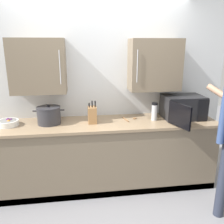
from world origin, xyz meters
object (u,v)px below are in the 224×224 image
object	(u,v)px
fruit_bowl	(8,123)
knife_block	(92,115)
stock_pot	(49,115)
wooden_spoon	(130,119)
thermos_flask	(154,111)
microwave_oven	(181,107)

from	to	relation	value
fruit_bowl	knife_block	size ratio (longest dim) A/B	0.87
knife_block	stock_pot	size ratio (longest dim) A/B	0.76
stock_pot	wooden_spoon	bearing A→B (deg)	1.56
thermos_flask	wooden_spoon	world-z (taller)	thermos_flask
thermos_flask	fruit_bowl	bearing A→B (deg)	179.08
microwave_oven	wooden_spoon	distance (m)	0.72
fruit_bowl	stock_pot	bearing A→B (deg)	1.49
knife_block	thermos_flask	bearing A→B (deg)	-0.03
microwave_oven	fruit_bowl	bearing A→B (deg)	-179.83
fruit_bowl	knife_block	world-z (taller)	knife_block
thermos_flask	wooden_spoon	distance (m)	0.34
thermos_flask	wooden_spoon	xyz separation A→B (m)	(-0.31, 0.07, -0.11)
microwave_oven	stock_pot	size ratio (longest dim) A/B	1.94
fruit_bowl	knife_block	distance (m)	1.07
microwave_oven	knife_block	bearing A→B (deg)	-178.27
stock_pot	fruit_bowl	bearing A→B (deg)	-178.51
fruit_bowl	wooden_spoon	distance (m)	1.59
microwave_oven	thermos_flask	bearing A→B (deg)	-174.55
wooden_spoon	thermos_flask	bearing A→B (deg)	-13.22
microwave_oven	stock_pot	distance (m)	1.78
thermos_flask	knife_block	bearing A→B (deg)	179.97
stock_pot	wooden_spoon	size ratio (longest dim) A/B	1.90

